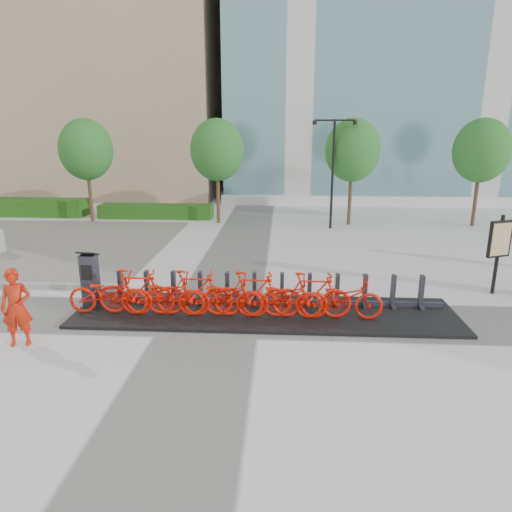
# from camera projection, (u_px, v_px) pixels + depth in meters

# --- Properties ---
(ground) EXTENTS (120.00, 120.00, 0.00)m
(ground) POSITION_uv_depth(u_px,v_px,m) (213.00, 318.00, 11.39)
(ground) COLOR silver
(glass_building) EXTENTS (32.00, 16.00, 24.00)m
(glass_building) POSITION_uv_depth(u_px,v_px,m) (458.00, 21.00, 32.43)
(glass_building) COLOR #638A99
(glass_building) RESTS_ON ground
(hedge_b) EXTENTS (6.00, 1.20, 0.70)m
(hedge_b) POSITION_uv_depth(u_px,v_px,m) (156.00, 211.00, 24.27)
(hedge_b) COLOR #265F19
(hedge_b) RESTS_ON ground
(tree_0) EXTENTS (2.60, 2.60, 5.10)m
(tree_0) POSITION_uv_depth(u_px,v_px,m) (86.00, 150.00, 22.42)
(tree_0) COLOR brown
(tree_0) RESTS_ON ground
(tree_1) EXTENTS (2.60, 2.60, 5.10)m
(tree_1) POSITION_uv_depth(u_px,v_px,m) (217.00, 150.00, 22.06)
(tree_1) COLOR brown
(tree_1) RESTS_ON ground
(tree_2) EXTENTS (2.60, 2.60, 5.10)m
(tree_2) POSITION_uv_depth(u_px,v_px,m) (352.00, 150.00, 21.70)
(tree_2) COLOR brown
(tree_2) RESTS_ON ground
(tree_3) EXTENTS (2.60, 2.60, 5.10)m
(tree_3) POSITION_uv_depth(u_px,v_px,m) (482.00, 151.00, 21.36)
(tree_3) COLOR brown
(tree_3) RESTS_ON ground
(streetlamp) EXTENTS (2.00, 0.20, 5.00)m
(streetlamp) POSITION_uv_depth(u_px,v_px,m) (333.00, 161.00, 20.91)
(streetlamp) COLOR black
(streetlamp) RESTS_ON ground
(dock_pad) EXTENTS (9.60, 2.40, 0.08)m
(dock_pad) POSITION_uv_depth(u_px,v_px,m) (265.00, 313.00, 11.59)
(dock_pad) COLOR black
(dock_pad) RESTS_ON ground
(dock_rail_posts) EXTENTS (8.02, 0.50, 0.85)m
(dock_rail_posts) POSITION_uv_depth(u_px,v_px,m) (268.00, 289.00, 11.92)
(dock_rail_posts) COLOR #2A2A34
(dock_rail_posts) RESTS_ON dock_pad
(bike_0) EXTENTS (1.99, 0.69, 1.05)m
(bike_0) POSITION_uv_depth(u_px,v_px,m) (108.00, 293.00, 11.32)
(bike_0) COLOR red
(bike_0) RESTS_ON dock_pad
(bike_1) EXTENTS (1.93, 0.55, 1.16)m
(bike_1) POSITION_uv_depth(u_px,v_px,m) (136.00, 292.00, 11.27)
(bike_1) COLOR red
(bike_1) RESTS_ON dock_pad
(bike_2) EXTENTS (1.99, 0.69, 1.05)m
(bike_2) POSITION_uv_depth(u_px,v_px,m) (165.00, 295.00, 11.24)
(bike_2) COLOR red
(bike_2) RESTS_ON dock_pad
(bike_3) EXTENTS (1.93, 0.55, 1.16)m
(bike_3) POSITION_uv_depth(u_px,v_px,m) (194.00, 293.00, 11.19)
(bike_3) COLOR red
(bike_3) RESTS_ON dock_pad
(bike_4) EXTENTS (1.99, 0.69, 1.05)m
(bike_4) POSITION_uv_depth(u_px,v_px,m) (223.00, 296.00, 11.16)
(bike_4) COLOR red
(bike_4) RESTS_ON dock_pad
(bike_5) EXTENTS (1.93, 0.55, 1.16)m
(bike_5) POSITION_uv_depth(u_px,v_px,m) (252.00, 294.00, 11.11)
(bike_5) COLOR red
(bike_5) RESTS_ON dock_pad
(bike_6) EXTENTS (1.99, 0.69, 1.05)m
(bike_6) POSITION_uv_depth(u_px,v_px,m) (282.00, 297.00, 11.08)
(bike_6) COLOR red
(bike_6) RESTS_ON dock_pad
(bike_7) EXTENTS (1.93, 0.55, 1.16)m
(bike_7) POSITION_uv_depth(u_px,v_px,m) (312.00, 295.00, 11.03)
(bike_7) COLOR red
(bike_7) RESTS_ON dock_pad
(bike_8) EXTENTS (1.99, 0.69, 1.05)m
(bike_8) POSITION_uv_depth(u_px,v_px,m) (341.00, 298.00, 11.00)
(bike_8) COLOR red
(bike_8) RESTS_ON dock_pad
(kiosk) EXTENTS (0.48, 0.41, 1.50)m
(kiosk) POSITION_uv_depth(u_px,v_px,m) (90.00, 279.00, 11.77)
(kiosk) COLOR #2A2A34
(kiosk) RESTS_ON dock_pad
(worker_red) EXTENTS (0.71, 0.56, 1.73)m
(worker_red) POSITION_uv_depth(u_px,v_px,m) (16.00, 307.00, 9.74)
(worker_red) COLOR #B92009
(worker_red) RESTS_ON ground
(map_sign) EXTENTS (0.73, 0.39, 2.28)m
(map_sign) POSITION_uv_depth(u_px,v_px,m) (500.00, 242.00, 12.67)
(map_sign) COLOR black
(map_sign) RESTS_ON ground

